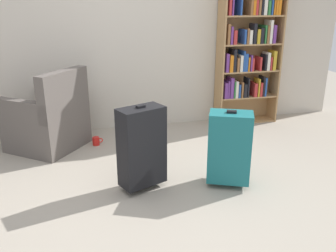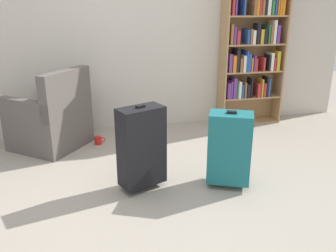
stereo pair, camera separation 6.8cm
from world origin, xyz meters
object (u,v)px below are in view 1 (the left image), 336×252
Objects in this scene: suitcase_black at (142,147)px; mug at (96,141)px; suitcase_teal at (229,147)px; armchair at (49,121)px; bookshelf at (249,40)px.

mug is at bearing 107.52° from suitcase_black.
suitcase_teal is (1.12, -1.24, 0.32)m from mug.
suitcase_black reaches higher than mug.
armchair is at bearing 141.31° from suitcase_teal.
bookshelf is 2.72× the size of suitcase_black.
armchair is 8.18× the size of mug.
bookshelf is at bearing 42.22° from suitcase_black.
bookshelf is 2.97× the size of suitcase_teal.
bookshelf is 17.47× the size of mug.
bookshelf is 2.14× the size of armchair.
suitcase_teal is at bearing -38.69° from armchair.
suitcase_teal is (-0.93, -1.65, -0.74)m from bookshelf.
armchair is (-2.55, -0.36, -0.79)m from bookshelf.
bookshelf is at bearing 7.96° from armchair.
armchair is 1.27× the size of suitcase_black.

